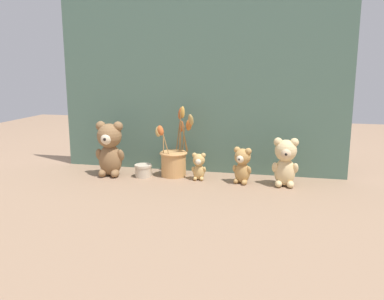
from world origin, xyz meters
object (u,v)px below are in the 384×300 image
at_px(teddy_bear_medium, 285,161).
at_px(decorative_tin_tall, 143,171).
at_px(teddy_bear_small, 242,165).
at_px(flower_vase, 174,158).
at_px(teddy_bear_large, 110,148).
at_px(teddy_bear_tiny, 199,166).

height_order(teddy_bear_medium, decorative_tin_tall, teddy_bear_medium).
bearing_deg(teddy_bear_small, flower_vase, 171.16).
height_order(teddy_bear_medium, teddy_bear_small, teddy_bear_medium).
distance_m(teddy_bear_medium, decorative_tin_tall, 0.61).
xyz_separation_m(teddy_bear_small, decorative_tin_tall, (-0.43, 0.00, -0.05)).
distance_m(teddy_bear_large, decorative_tin_tall, 0.18).
bearing_deg(teddy_bear_medium, flower_vase, 174.32).
xyz_separation_m(teddy_bear_tiny, flower_vase, (-0.12, 0.04, 0.02)).
xyz_separation_m(teddy_bear_small, flower_vase, (-0.31, 0.05, 0.00)).
bearing_deg(teddy_bear_small, teddy_bear_medium, -0.03).
xyz_separation_m(teddy_bear_large, flower_vase, (0.28, 0.06, -0.05)).
bearing_deg(decorative_tin_tall, teddy_bear_large, -175.93).
distance_m(teddy_bear_tiny, decorative_tin_tall, 0.25).
xyz_separation_m(teddy_bear_large, teddy_bear_small, (0.58, 0.01, -0.05)).
bearing_deg(decorative_tin_tall, flower_vase, 19.03).
relative_size(teddy_bear_large, decorative_tin_tall, 3.20).
bearing_deg(flower_vase, teddy_bear_large, -168.76).
relative_size(teddy_bear_tiny, flower_vase, 0.38).
relative_size(teddy_bear_large, teddy_bear_small, 1.59).
bearing_deg(flower_vase, teddy_bear_small, -8.84).
height_order(teddy_bear_tiny, flower_vase, flower_vase).
relative_size(teddy_bear_medium, flower_vase, 0.64).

